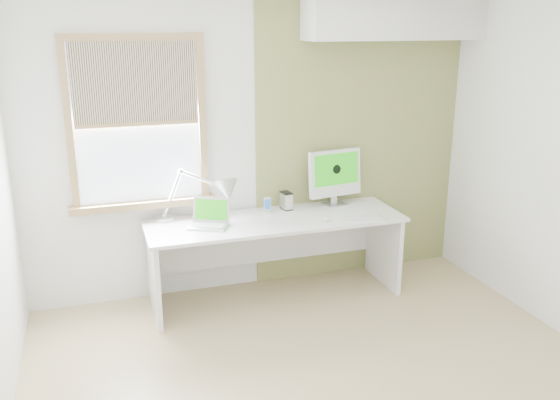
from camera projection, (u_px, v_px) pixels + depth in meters
name	position (u px, v px, depth m)	size (l,w,h in m)	color
room	(333.00, 201.00, 3.60)	(4.04, 3.54, 2.64)	tan
accent_wall	(359.00, 139.00, 5.48)	(2.00, 0.02, 2.60)	#81944C
soffit	(394.00, 15.00, 5.07)	(1.60, 0.40, 0.42)	white
window	(138.00, 124.00, 4.80)	(1.20, 0.14, 1.42)	olive
desk	(273.00, 238.00, 5.16)	(2.20, 0.70, 0.73)	white
desk_lamp	(215.00, 194.00, 4.94)	(0.74, 0.46, 0.45)	silver
laptop	(210.00, 219.00, 4.87)	(0.39, 0.36, 0.22)	silver
phone_dock	(267.00, 209.00, 5.19)	(0.09, 0.09, 0.14)	silver
external_drive	(286.00, 201.00, 5.28)	(0.09, 0.13, 0.16)	silver
imac	(335.00, 174.00, 5.37)	(0.52, 0.20, 0.51)	silver
keyboard	(361.00, 218.00, 5.04)	(0.40, 0.15, 0.02)	white
mouse	(327.00, 219.00, 5.00)	(0.06, 0.09, 0.03)	white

